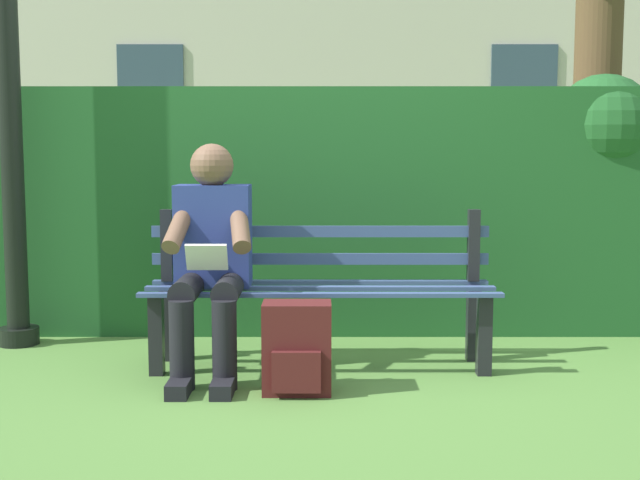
# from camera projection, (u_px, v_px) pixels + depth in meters

# --- Properties ---
(ground) EXTENTS (60.00, 60.00, 0.00)m
(ground) POSITION_uv_depth(u_px,v_px,m) (320.00, 367.00, 4.26)
(ground) COLOR #517F38
(park_bench) EXTENTS (1.80, 0.45, 0.81)m
(park_bench) POSITION_uv_depth(u_px,v_px,m) (320.00, 289.00, 4.28)
(park_bench) COLOR black
(park_bench) RESTS_ON ground
(person_seated) EXTENTS (0.44, 0.73, 1.15)m
(person_seated) POSITION_uv_depth(u_px,v_px,m) (210.00, 254.00, 4.10)
(person_seated) COLOR navy
(person_seated) RESTS_ON ground
(hedge_backdrop) EXTENTS (5.06, 0.78, 1.59)m
(hedge_backdrop) POSITION_uv_depth(u_px,v_px,m) (360.00, 204.00, 5.22)
(hedge_backdrop) COLOR #1E5123
(hedge_backdrop) RESTS_ON ground
(backpack) EXTENTS (0.32, 0.27, 0.42)m
(backpack) POSITION_uv_depth(u_px,v_px,m) (297.00, 349.00, 3.79)
(backpack) COLOR #4C1919
(backpack) RESTS_ON ground
(lamp_post) EXTENTS (0.26, 0.26, 3.43)m
(lamp_post) POSITION_uv_depth(u_px,v_px,m) (6.00, 12.00, 4.56)
(lamp_post) COLOR black
(lamp_post) RESTS_ON ground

